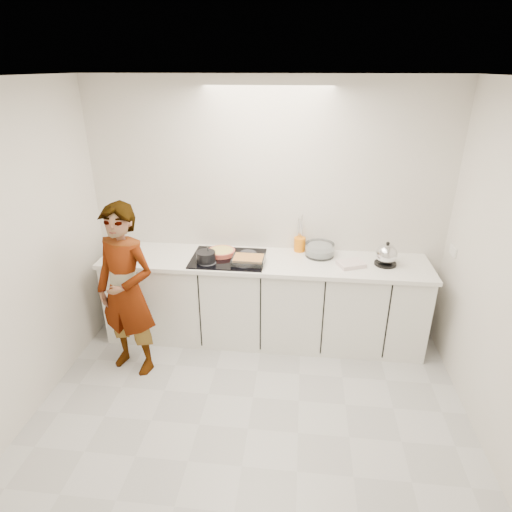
# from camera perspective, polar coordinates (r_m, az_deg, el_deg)

# --- Properties ---
(floor) EXTENTS (3.60, 3.20, 0.00)m
(floor) POSITION_cam_1_polar(r_m,az_deg,el_deg) (3.70, -1.08, -22.03)
(floor) COLOR #BCBCBC
(floor) RESTS_ON ground
(ceiling) EXTENTS (3.60, 3.20, 0.00)m
(ceiling) POSITION_cam_1_polar(r_m,az_deg,el_deg) (2.56, -1.56, 22.64)
(ceiling) COLOR white
(ceiling) RESTS_ON wall_back
(wall_back) EXTENTS (3.60, 0.00, 2.60)m
(wall_back) POSITION_cam_1_polar(r_m,az_deg,el_deg) (4.37, 1.44, 5.89)
(wall_back) COLOR silver
(wall_back) RESTS_ON ground
(wall_front) EXTENTS (3.60, 0.00, 2.60)m
(wall_front) POSITION_cam_1_polar(r_m,az_deg,el_deg) (1.69, -9.39, -30.10)
(wall_front) COLOR silver
(wall_front) RESTS_ON ground
(base_cabinets) EXTENTS (3.20, 0.58, 0.87)m
(base_cabinets) POSITION_cam_1_polar(r_m,az_deg,el_deg) (4.44, 0.97, -6.09)
(base_cabinets) COLOR white
(base_cabinets) RESTS_ON floor
(countertop) EXTENTS (3.24, 0.64, 0.04)m
(countertop) POSITION_cam_1_polar(r_m,az_deg,el_deg) (4.23, 1.01, -0.75)
(countertop) COLOR white
(countertop) RESTS_ON base_cabinets
(hob) EXTENTS (0.72, 0.54, 0.01)m
(hob) POSITION_cam_1_polar(r_m,az_deg,el_deg) (4.24, -3.72, -0.31)
(hob) COLOR black
(hob) RESTS_ON countertop
(tart_dish) EXTENTS (0.34, 0.34, 0.05)m
(tart_dish) POSITION_cam_1_polar(r_m,az_deg,el_deg) (4.31, -4.63, 0.56)
(tart_dish) COLOR #CC5241
(tart_dish) RESTS_ON hob
(saucepan) EXTENTS (0.22, 0.22, 0.18)m
(saucepan) POSITION_cam_1_polar(r_m,az_deg,el_deg) (4.15, -6.70, -0.10)
(saucepan) COLOR black
(saucepan) RESTS_ON hob
(baking_dish) EXTENTS (0.32, 0.24, 0.06)m
(baking_dish) POSITION_cam_1_polar(r_m,az_deg,el_deg) (4.11, -1.01, -0.48)
(baking_dish) COLOR silver
(baking_dish) RESTS_ON hob
(mixing_bowl) EXTENTS (0.36, 0.36, 0.13)m
(mixing_bowl) POSITION_cam_1_polar(r_m,az_deg,el_deg) (4.33, 8.49, 0.78)
(mixing_bowl) COLOR silver
(mixing_bowl) RESTS_ON countertop
(tea_towel) EXTENTS (0.29, 0.26, 0.04)m
(tea_towel) POSITION_cam_1_polar(r_m,az_deg,el_deg) (4.18, 12.55, -1.05)
(tea_towel) COLOR white
(tea_towel) RESTS_ON countertop
(kettle) EXTENTS (0.23, 0.23, 0.24)m
(kettle) POSITION_cam_1_polar(r_m,az_deg,el_deg) (4.26, 16.99, 0.11)
(kettle) COLOR black
(kettle) RESTS_ON countertop
(utensil_crock) EXTENTS (0.12, 0.12, 0.14)m
(utensil_crock) POSITION_cam_1_polar(r_m,az_deg,el_deg) (4.42, 5.84, 1.56)
(utensil_crock) COLOR orange
(utensil_crock) RESTS_ON countertop
(cook) EXTENTS (0.68, 0.54, 1.63)m
(cook) POSITION_cam_1_polar(r_m,az_deg,el_deg) (4.01, -16.91, -4.54)
(cook) COLOR white
(cook) RESTS_ON floor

